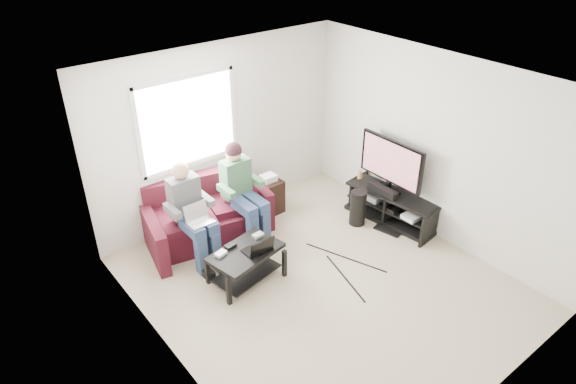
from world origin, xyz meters
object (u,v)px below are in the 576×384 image
(tv_stand, at_px, (391,208))
(end_table, at_px, (269,195))
(subwoofer, at_px, (358,208))
(sofa, at_px, (208,216))
(tv, at_px, (391,163))
(coffee_table, at_px, (246,258))

(tv_stand, height_order, end_table, end_table)
(tv_stand, distance_m, subwoofer, 0.52)
(sofa, height_order, subwoofer, sofa)
(tv_stand, distance_m, end_table, 1.85)
(sofa, height_order, end_table, sofa)
(end_table, bearing_deg, tv, -44.54)
(sofa, relative_size, subwoofer, 3.72)
(tv, relative_size, subwoofer, 2.05)
(coffee_table, xyz_separation_m, subwoofer, (2.02, 0.03, -0.06))
(coffee_table, xyz_separation_m, tv_stand, (2.46, -0.23, -0.12))
(tv_stand, relative_size, subwoofer, 2.76)
(sofa, bearing_deg, subwoofer, -30.68)
(tv_stand, height_order, tv, tv)
(subwoofer, xyz_separation_m, end_table, (-0.82, 1.09, 0.02))
(subwoofer, bearing_deg, tv_stand, -30.06)
(coffee_table, relative_size, tv_stand, 0.67)
(coffee_table, bearing_deg, end_table, 43.12)
(end_table, bearing_deg, tv_stand, -46.70)
(coffee_table, xyz_separation_m, tv, (2.46, -0.13, 0.60))
(tv, height_order, end_table, tv)
(tv_stand, bearing_deg, coffee_table, 174.78)
(sofa, bearing_deg, tv, -28.72)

